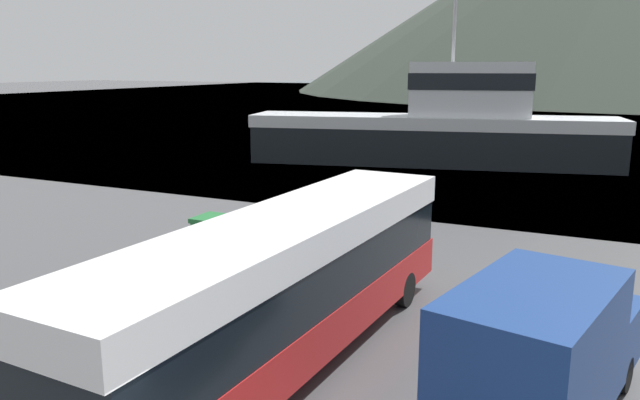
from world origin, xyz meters
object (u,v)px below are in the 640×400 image
(tour_bus, at_px, (287,281))
(storage_bin, at_px, (213,238))
(delivery_van, at_px, (543,348))
(fishing_boat, at_px, (438,127))

(tour_bus, relative_size, storage_bin, 8.25)
(tour_bus, xyz_separation_m, delivery_van, (5.03, -0.10, -0.41))
(delivery_van, bearing_deg, fishing_boat, 120.12)
(fishing_boat, xyz_separation_m, storage_bin, (-1.24, -22.65, -1.64))
(storage_bin, bearing_deg, delivery_van, -26.51)
(delivery_van, height_order, storage_bin, delivery_van)
(delivery_van, bearing_deg, tour_bus, -169.33)
(tour_bus, height_order, fishing_boat, fishing_boat)
(delivery_van, xyz_separation_m, fishing_boat, (-9.25, 27.89, 1.00))
(fishing_boat, height_order, storage_bin, fishing_boat)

